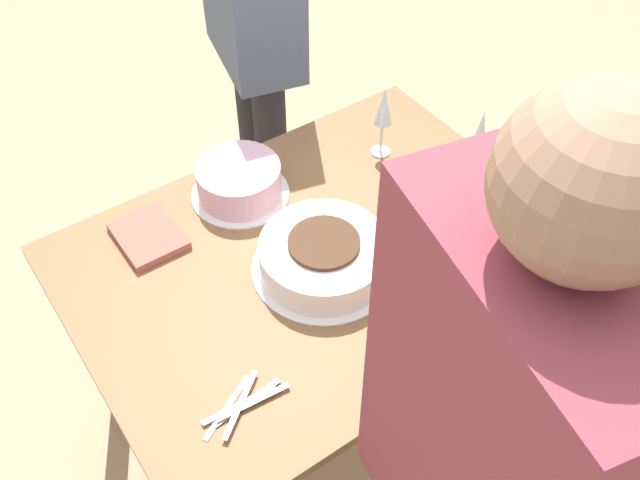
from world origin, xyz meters
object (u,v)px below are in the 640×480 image
(wine_glass_near, at_px, (384,109))
(person_watching, at_px, (252,1))
(person_cutting, at_px, (484,474))
(wine_glass_far, at_px, (480,136))
(cake_center_white, at_px, (324,256))
(cake_back_decorated, at_px, (239,182))
(wine_glass_extra, at_px, (449,170))
(cake_front_chocolate, at_px, (464,268))

(wine_glass_near, relative_size, person_watching, 0.13)
(person_cutting, bearing_deg, wine_glass_far, -32.30)
(cake_center_white, bearing_deg, wine_glass_far, 3.60)
(cake_back_decorated, height_order, wine_glass_extra, wine_glass_extra)
(cake_front_chocolate, bearing_deg, cake_center_white, 139.29)
(cake_center_white, distance_m, person_watching, 0.91)
(cake_front_chocolate, bearing_deg, cake_back_decorated, 117.11)
(wine_glass_far, bearing_deg, person_watching, 104.47)
(person_cutting, bearing_deg, wine_glass_near, -18.75)
(cake_center_white, bearing_deg, wine_glass_extra, -1.15)
(cake_back_decorated, distance_m, person_cutting, 1.07)
(cake_back_decorated, relative_size, wine_glass_near, 1.20)
(cake_front_chocolate, height_order, wine_glass_extra, wine_glass_extra)
(cake_front_chocolate, relative_size, wine_glass_far, 1.18)
(cake_front_chocolate, distance_m, cake_back_decorated, 0.63)
(person_cutting, bearing_deg, cake_center_white, -2.94)
(wine_glass_near, distance_m, wine_glass_far, 0.27)
(wine_glass_extra, bearing_deg, wine_glass_near, 88.53)
(cake_center_white, height_order, cake_back_decorated, same)
(cake_front_chocolate, distance_m, wine_glass_far, 0.38)
(person_cutting, bearing_deg, wine_glass_extra, -27.62)
(wine_glass_near, xyz_separation_m, wine_glass_extra, (-0.01, -0.28, -0.02))
(wine_glass_near, bearing_deg, cake_back_decorated, 169.68)
(wine_glass_extra, relative_size, person_cutting, 0.11)
(wine_glass_near, relative_size, wine_glass_extra, 1.12)
(cake_front_chocolate, xyz_separation_m, wine_glass_extra, (0.13, 0.21, 0.09))
(wine_glass_far, xyz_separation_m, wine_glass_extra, (-0.14, -0.04, -0.02))
(cake_front_chocolate, relative_size, wine_glass_near, 1.22)
(cake_back_decorated, height_order, person_cutting, person_cutting)
(wine_glass_near, bearing_deg, cake_front_chocolate, -105.26)
(wine_glass_near, height_order, person_watching, person_watching)
(cake_back_decorated, distance_m, person_watching, 0.63)
(cake_back_decorated, relative_size, wine_glass_far, 1.15)
(cake_front_chocolate, distance_m, wine_glass_near, 0.52)
(person_watching, bearing_deg, wine_glass_far, 27.97)
(cake_center_white, bearing_deg, cake_back_decorated, 95.67)
(cake_back_decorated, xyz_separation_m, person_watching, (0.35, 0.49, 0.19))
(wine_glass_near, height_order, wine_glass_extra, wine_glass_near)
(cake_front_chocolate, xyz_separation_m, wine_glass_near, (0.13, 0.49, 0.11))
(cake_front_chocolate, bearing_deg, person_watching, 86.69)
(person_cutting, relative_size, person_watching, 1.06)
(cake_front_chocolate, xyz_separation_m, person_watching, (0.06, 1.05, 0.20))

